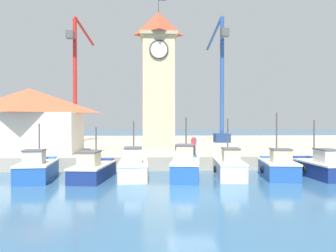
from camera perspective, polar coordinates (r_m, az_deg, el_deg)
The scene contains 15 objects.
ground_plane at distance 17.20m, azimuth 4.32°, elevation -12.20°, with size 300.00×300.00×0.00m, color #2D567A.
quay_wharf at distance 45.70m, azimuth -0.30°, elevation -3.43°, with size 120.00×40.00×1.09m, color #A89E89.
fishing_boat_far_left at distance 23.49m, azimuth -21.83°, elevation -6.94°, with size 2.48×4.73×3.73m.
fishing_boat_left_outer at distance 22.65m, azimuth -12.93°, elevation -7.38°, with size 2.60×5.23×3.49m.
fishing_boat_left_inner at distance 22.70m, azimuth -6.04°, elevation -7.14°, with size 2.09×4.93×3.90m.
fishing_boat_mid_left at distance 22.23m, azimuth 3.08°, elevation -7.13°, with size 2.49×4.92×4.16m.
fishing_boat_center at distance 23.07m, azimuth 10.56°, elevation -7.01°, with size 2.18×4.83×4.10m.
fishing_boat_mid_right at distance 23.76m, azimuth 18.65°, elevation -6.84°, with size 2.62×4.32×4.51m.
fishing_boat_right_inner at distance 25.21m, azimuth 24.86°, elevation -6.51°, with size 2.09×5.15×3.97m.
clock_tower at distance 32.18m, azimuth -1.67°, elevation 8.44°, with size 3.50×3.50×15.04m.
warehouse_left at distance 31.74m, azimuth -23.04°, elevation 1.03°, with size 9.06×5.43×5.76m.
port_crane_near at distance 45.31m, azimuth 9.27°, elevation 5.81°, with size 2.00×10.98×17.18m.
port_crane_far at distance 47.82m, azimuth -15.84°, elevation 5.27°, with size 2.80×7.14×17.61m.
dock_worker_near_tower at distance 26.47m, azimuth 4.41°, elevation -3.43°, with size 0.34×0.22×1.62m.
dock_worker_along_quay at distance 27.47m, azimuth 4.59°, elevation -3.28°, with size 0.34×0.22×1.62m.
Camera 1 is at (-2.13, -16.62, 3.84)m, focal length 35.00 mm.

